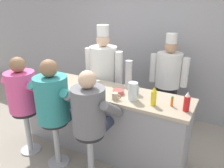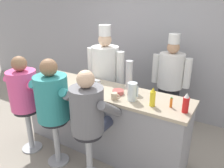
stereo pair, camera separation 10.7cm
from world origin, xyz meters
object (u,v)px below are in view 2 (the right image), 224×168
Objects in this scene: coffee_mug_tan at (115,96)px; cook_in_whites_near at (105,74)px; ketchup_bottle_red at (186,103)px; breakfast_plate at (58,79)px; diner_seated_pink at (26,93)px; diner_seated_teal at (54,100)px; cook_in_whites_far at (170,79)px; hot_sauce_bottle_orange at (171,102)px; cereal_bowl at (118,92)px; cup_stack_steel at (129,75)px; napkin_dispenser_chrome at (96,84)px; diner_seated_grey at (89,113)px; water_pitcher_clear at (132,92)px; mustard_bottle_yellow at (153,97)px.

coffee_mug_tan is 1.01m from cook_in_whites_near.
ketchup_bottle_red is 0.95× the size of breakfast_plate.
diner_seated_teal reaches higher than diner_seated_pink.
hot_sauce_bottle_orange is at bearing -72.64° from cook_in_whites_far.
hot_sauce_bottle_orange is at bearing 15.21° from diner_seated_pink.
cereal_bowl is 0.38× the size of cup_stack_steel.
ketchup_bottle_red reaches higher than cereal_bowl.
breakfast_plate is 0.71m from napkin_dispenser_chrome.
diner_seated_pink is at bearing 179.96° from diner_seated_grey.
diner_seated_pink reaches higher than napkin_dispenser_chrome.
water_pitcher_clear reaches higher than coffee_mug_tan.
cup_stack_steel reaches higher than breakfast_plate.
cup_stack_steel is 0.98m from cook_in_whites_far.
breakfast_plate is 0.79m from cook_in_whites_near.
water_pitcher_clear is at bearing -9.55° from napkin_dispenser_chrome.
cook_in_whites_near is (-0.64, 0.78, -0.04)m from coffee_mug_tan.
mustard_bottle_yellow is 1.32m from cook_in_whites_near.
cook_in_whites_far is at bearing 72.40° from cereal_bowl.
cup_stack_steel is (0.04, 0.24, 0.18)m from cereal_bowl.
coffee_mug_tan is (-0.67, -0.16, -0.02)m from hot_sauce_bottle_orange.
cup_stack_steel is at bearing 26.78° from napkin_dispenser_chrome.
cook_in_whites_far is (0.44, 1.66, -0.00)m from diner_seated_grey.
breakfast_plate is at bearing 77.48° from diner_seated_pink.
mustard_bottle_yellow is 1.60m from breakfast_plate.
ketchup_bottle_red is at bearing -3.90° from napkin_dispenser_chrome.
diner_seated_teal reaches higher than hot_sauce_bottle_orange.
ketchup_bottle_red is 1.10m from diner_seated_grey.
cook_in_whites_near is (-1.31, 0.62, -0.05)m from hot_sauce_bottle_orange.
cereal_bowl is 0.11× the size of diner_seated_grey.
diner_seated_grey reaches higher than hot_sauce_bottle_orange.
mustard_bottle_yellow is at bearing -82.58° from cook_in_whites_far.
cook_in_whites_near reaches higher than mustard_bottle_yellow.
ketchup_bottle_red is 0.64m from water_pitcher_clear.
cereal_bowl is at bearing 24.05° from diner_seated_pink.
breakfast_plate is 0.17× the size of diner_seated_grey.
ketchup_bottle_red is at bearing 17.33° from diner_seated_teal.
cereal_bowl is 1.19m from cook_in_whites_far.
cook_in_whites_far is at bearing 114.06° from ketchup_bottle_red.
mustard_bottle_yellow is 0.58× the size of cup_stack_steel.
hot_sauce_bottle_orange is at bearing -1.10° from cereal_bowl.
diner_seated_pink is at bearing -102.52° from breakfast_plate.
diner_seated_grey is at bearing -109.90° from coffee_mug_tan.
cook_in_whites_far is at bearing 46.95° from diner_seated_pink.
diner_seated_pink is at bearing -147.85° from cup_stack_steel.
mustard_bottle_yellow is 0.91m from napkin_dispenser_chrome.
ketchup_bottle_red is 0.58× the size of cup_stack_steel.
hot_sauce_bottle_orange is 1.80m from breakfast_plate.
cup_stack_steel is (-0.01, 0.41, 0.16)m from coffee_mug_tan.
hot_sauce_bottle_orange is 0.98× the size of coffee_mug_tan.
diner_seated_pink reaches higher than hot_sauce_bottle_orange.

